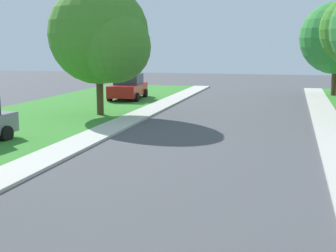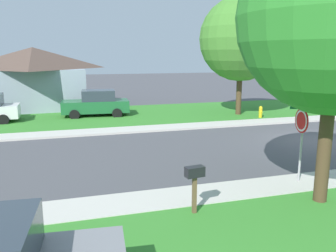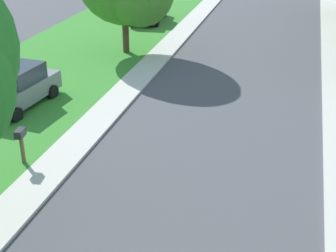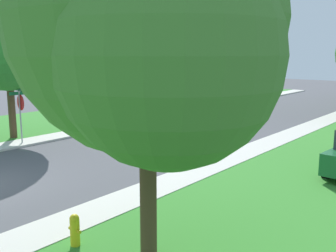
{
  "view_description": "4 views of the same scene",
  "coord_description": "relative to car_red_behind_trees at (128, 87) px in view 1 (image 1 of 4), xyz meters",
  "views": [
    {
      "loc": [
        2.95,
        -2.01,
        3.68
      ],
      "look_at": [
        -0.4,
        11.08,
        1.4
      ],
      "focal_mm": 51.59,
      "sensor_mm": 36.0,
      "label": 1
    },
    {
      "loc": [
        -13.5,
        11.31,
        4.06
      ],
      "look_at": [
        -1.18,
        7.7,
        1.4
      ],
      "focal_mm": 37.12,
      "sensor_mm": 36.0,
      "label": 2
    },
    {
      "loc": [
        2.81,
        -4.73,
        8.43
      ],
      "look_at": [
        -1.09,
        9.69,
        1.4
      ],
      "focal_mm": 53.92,
      "sensor_mm": 36.0,
      "label": 3
    },
    {
      "loc": [
        12.77,
        -5.66,
        4.39
      ],
      "look_at": [
        2.55,
        6.81,
        1.4
      ],
      "focal_mm": 42.32,
      "sensor_mm": 36.0,
      "label": 4
    }
  ],
  "objects": [
    {
      "name": "sidewalk_west",
      "position": [
        2.99,
        -16.72,
        -0.82
      ],
      "size": [
        1.4,
        56.0,
        0.1
      ],
      "primitive_type": "cube",
      "color": "beige",
      "rests_on": "ground"
    },
    {
      "name": "car_red_behind_trees",
      "position": [
        0.0,
        0.0,
        0.0
      ],
      "size": [
        2.33,
        4.45,
        1.76
      ],
      "color": "red",
      "rests_on": "ground"
    },
    {
      "name": "tree_across_left",
      "position": [
        1.3,
        -7.61,
        3.18
      ],
      "size": [
        5.49,
        5.11,
        6.78
      ],
      "color": "#4C3823",
      "rests_on": "ground"
    }
  ]
}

